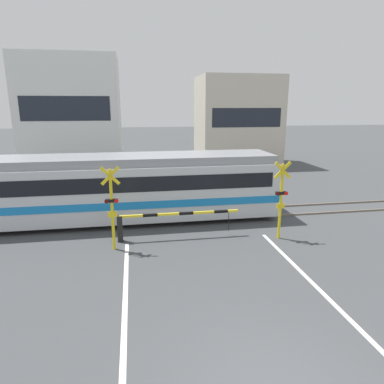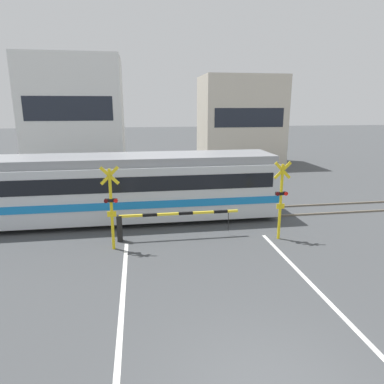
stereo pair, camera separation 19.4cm
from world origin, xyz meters
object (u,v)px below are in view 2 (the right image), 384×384
at_px(commuter_train, 63,188).
at_px(crossing_signal_right, 281,197).
at_px(crossing_barrier_far, 207,184).
at_px(crossing_barrier_near, 156,220).
at_px(pedestrian, 178,176).
at_px(crossing_signal_left, 111,204).

height_order(commuter_train, crossing_signal_right, crossing_signal_right).
bearing_deg(crossing_barrier_far, crossing_signal_right, -76.12).
bearing_deg(commuter_train, crossing_barrier_far, 24.10).
distance_m(crossing_barrier_near, crossing_barrier_far, 6.62).
xyz_separation_m(crossing_signal_right, pedestrian, (-3.06, 8.31, -0.78)).
height_order(commuter_train, crossing_barrier_near, commuter_train).
bearing_deg(crossing_signal_right, pedestrian, 110.19).
height_order(crossing_barrier_near, crossing_signal_left, crossing_signal_left).
xyz_separation_m(commuter_train, crossing_barrier_far, (7.11, 3.18, -0.80)).
relative_size(commuter_train, crossing_signal_left, 6.18).
distance_m(crossing_barrier_near, pedestrian, 7.79).
bearing_deg(commuter_train, crossing_signal_left, -55.17).
bearing_deg(crossing_signal_left, commuter_train, 124.83).
distance_m(crossing_barrier_far, pedestrian, 2.30).
xyz_separation_m(commuter_train, crossing_signal_left, (2.33, -3.35, 0.11)).
relative_size(crossing_signal_left, pedestrian, 1.92).
height_order(crossing_barrier_near, crossing_barrier_far, same).
xyz_separation_m(crossing_barrier_far, crossing_signal_right, (1.61, -6.53, 0.91)).
xyz_separation_m(commuter_train, crossing_barrier_near, (3.94, -2.63, -0.80)).
bearing_deg(crossing_signal_right, crossing_barrier_near, 171.45).
bearing_deg(crossing_barrier_near, commuter_train, 146.31).
height_order(crossing_signal_left, crossing_signal_right, same).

